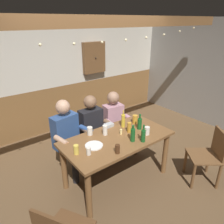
{
  "coord_description": "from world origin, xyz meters",
  "views": [
    {
      "loc": [
        -1.73,
        -2.05,
        2.36
      ],
      "look_at": [
        0.0,
        0.18,
        1.14
      ],
      "focal_mm": 34.16,
      "sensor_mm": 36.0,
      "label": 1
    }
  ],
  "objects_px": {
    "table_candle": "(121,132)",
    "pint_glass_5": "(129,127)",
    "bottle_3": "(133,135)",
    "pint_glass_3": "(117,149)",
    "pint_glass_7": "(76,150)",
    "chair_empty_near_left": "(209,155)",
    "pint_glass_6": "(135,119)",
    "bottle_1": "(123,120)",
    "condiment_caddy": "(109,125)",
    "person_1": "(93,127)",
    "dining_table": "(117,144)",
    "plate_0": "(94,146)",
    "pint_glass_1": "(147,131)",
    "bottle_2": "(140,123)",
    "person_2": "(115,121)",
    "pint_glass_2": "(105,130)",
    "wall_dart_cabinet": "(94,58)",
    "person_0": "(68,135)",
    "pint_glass_4": "(89,151)",
    "bottle_0": "(143,135)",
    "pint_glass_0": "(90,131)"
  },
  "relations": [
    {
      "from": "person_0",
      "to": "bottle_1",
      "type": "distance_m",
      "value": 0.9
    },
    {
      "from": "pint_glass_1",
      "to": "pint_glass_4",
      "type": "bearing_deg",
      "value": 174.34
    },
    {
      "from": "wall_dart_cabinet",
      "to": "pint_glass_5",
      "type": "bearing_deg",
      "value": -110.42
    },
    {
      "from": "bottle_0",
      "to": "person_1",
      "type": "bearing_deg",
      "value": 102.5
    },
    {
      "from": "table_candle",
      "to": "person_2",
      "type": "bearing_deg",
      "value": 58.03
    },
    {
      "from": "pint_glass_4",
      "to": "person_2",
      "type": "bearing_deg",
      "value": 35.83
    },
    {
      "from": "bottle_3",
      "to": "person_2",
      "type": "bearing_deg",
      "value": 66.44
    },
    {
      "from": "pint_glass_0",
      "to": "pint_glass_1",
      "type": "height_order",
      "value": "same"
    },
    {
      "from": "pint_glass_3",
      "to": "person_1",
      "type": "bearing_deg",
      "value": 75.22
    },
    {
      "from": "dining_table",
      "to": "pint_glass_2",
      "type": "bearing_deg",
      "value": 118.19
    },
    {
      "from": "bottle_3",
      "to": "wall_dart_cabinet",
      "type": "bearing_deg",
      "value": 68.42
    },
    {
      "from": "table_candle",
      "to": "bottle_3",
      "type": "height_order",
      "value": "bottle_3"
    },
    {
      "from": "condiment_caddy",
      "to": "wall_dart_cabinet",
      "type": "bearing_deg",
      "value": 62.62
    },
    {
      "from": "chair_empty_near_left",
      "to": "pint_glass_5",
      "type": "distance_m",
      "value": 1.29
    },
    {
      "from": "pint_glass_1",
      "to": "bottle_3",
      "type": "bearing_deg",
      "value": -178.56
    },
    {
      "from": "table_candle",
      "to": "pint_glass_6",
      "type": "bearing_deg",
      "value": 18.68
    },
    {
      "from": "dining_table",
      "to": "plate_0",
      "type": "xyz_separation_m",
      "value": [
        -0.4,
        0.01,
        0.13
      ]
    },
    {
      "from": "bottle_3",
      "to": "pint_glass_6",
      "type": "distance_m",
      "value": 0.58
    },
    {
      "from": "person_2",
      "to": "pint_glass_6",
      "type": "xyz_separation_m",
      "value": [
        0.05,
        -0.46,
        0.19
      ]
    },
    {
      "from": "pint_glass_1",
      "to": "pint_glass_2",
      "type": "xyz_separation_m",
      "value": [
        -0.5,
        0.38,
        0.01
      ]
    },
    {
      "from": "wall_dart_cabinet",
      "to": "person_0",
      "type": "bearing_deg",
      "value": -135.47
    },
    {
      "from": "table_candle",
      "to": "pint_glass_1",
      "type": "distance_m",
      "value": 0.39
    },
    {
      "from": "bottle_3",
      "to": "pint_glass_3",
      "type": "xyz_separation_m",
      "value": [
        -0.36,
        -0.1,
        -0.04
      ]
    },
    {
      "from": "dining_table",
      "to": "bottle_1",
      "type": "relative_size",
      "value": 5.69
    },
    {
      "from": "pint_glass_0",
      "to": "bottle_2",
      "type": "bearing_deg",
      "value": -24.67
    },
    {
      "from": "person_0",
      "to": "pint_glass_7",
      "type": "relative_size",
      "value": 9.93
    },
    {
      "from": "bottle_2",
      "to": "pint_glass_5",
      "type": "distance_m",
      "value": 0.2
    },
    {
      "from": "pint_glass_2",
      "to": "pint_glass_3",
      "type": "bearing_deg",
      "value": -108.12
    },
    {
      "from": "person_1",
      "to": "person_2",
      "type": "distance_m",
      "value": 0.48
    },
    {
      "from": "dining_table",
      "to": "pint_glass_1",
      "type": "relative_size",
      "value": 12.99
    },
    {
      "from": "condiment_caddy",
      "to": "bottle_1",
      "type": "bearing_deg",
      "value": -39.28
    },
    {
      "from": "pint_glass_1",
      "to": "pint_glass_2",
      "type": "height_order",
      "value": "pint_glass_2"
    },
    {
      "from": "bottle_0",
      "to": "plate_0",
      "type": "bearing_deg",
      "value": 152.18
    },
    {
      "from": "pint_glass_5",
      "to": "pint_glass_7",
      "type": "relative_size",
      "value": 1.26
    },
    {
      "from": "bottle_2",
      "to": "pint_glass_4",
      "type": "relative_size",
      "value": 2.44
    },
    {
      "from": "bottle_3",
      "to": "pint_glass_3",
      "type": "distance_m",
      "value": 0.37
    },
    {
      "from": "person_0",
      "to": "bottle_1",
      "type": "height_order",
      "value": "person_0"
    },
    {
      "from": "pint_glass_5",
      "to": "pint_glass_3",
      "type": "bearing_deg",
      "value": -146.93
    },
    {
      "from": "person_1",
      "to": "bottle_1",
      "type": "bearing_deg",
      "value": 123.53
    },
    {
      "from": "condiment_caddy",
      "to": "bottle_1",
      "type": "xyz_separation_m",
      "value": [
        0.18,
        -0.14,
        0.09
      ]
    },
    {
      "from": "pint_glass_6",
      "to": "bottle_1",
      "type": "bearing_deg",
      "value": 174.54
    },
    {
      "from": "person_2",
      "to": "condiment_caddy",
      "type": "height_order",
      "value": "person_2"
    },
    {
      "from": "bottle_0",
      "to": "bottle_3",
      "type": "bearing_deg",
      "value": 138.35
    },
    {
      "from": "chair_empty_near_left",
      "to": "bottle_3",
      "type": "xyz_separation_m",
      "value": [
        -1.0,
        0.65,
        0.41
      ]
    },
    {
      "from": "pint_glass_3",
      "to": "bottle_2",
      "type": "bearing_deg",
      "value": 23.4
    },
    {
      "from": "pint_glass_7",
      "to": "pint_glass_3",
      "type": "bearing_deg",
      "value": -36.0
    },
    {
      "from": "person_1",
      "to": "bottle_2",
      "type": "distance_m",
      "value": 0.82
    },
    {
      "from": "person_0",
      "to": "pint_glass_1",
      "type": "bearing_deg",
      "value": 127.37
    },
    {
      "from": "table_candle",
      "to": "pint_glass_5",
      "type": "distance_m",
      "value": 0.15
    },
    {
      "from": "dining_table",
      "to": "person_0",
      "type": "distance_m",
      "value": 0.8
    }
  ]
}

